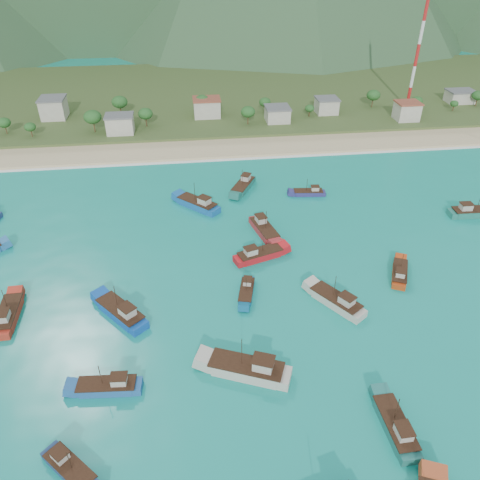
{
  "coord_description": "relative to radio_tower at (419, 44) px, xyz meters",
  "views": [
    {
      "loc": [
        -10.33,
        -69.3,
        61.5
      ],
      "look_at": [
        0.56,
        18.0,
        3.0
      ],
      "focal_mm": 35.0,
      "sensor_mm": 36.0,
      "label": 1
    }
  ],
  "objects": [
    {
      "name": "boat_6",
      "position": [
        -46.75,
        -103.52,
        -25.03
      ],
      "size": [
        6.63,
        9.92,
        5.68
      ],
      "rotation": [
        0.0,
        0.0,
        5.85
      ],
      "color": "#AA3912",
      "rests_on": "ground"
    },
    {
      "name": "radio_tower",
      "position": [
        0.0,
        0.0,
        0.0
      ],
      "size": [
        1.2,
        1.2,
        48.15
      ],
      "color": "red",
      "rests_on": "ground"
    },
    {
      "name": "boat_24",
      "position": [
        -87.76,
        -68.72,
        -24.71
      ],
      "size": [
        11.58,
        11.5,
        7.45
      ],
      "rotation": [
        0.0,
        0.0,
        0.79
      ],
      "color": "#1358A2",
      "rests_on": "ground"
    },
    {
      "name": "boat_22",
      "position": [
        -108.62,
        -139.16,
        -25.06
      ],
      "size": [
        8.65,
        8.59,
        5.56
      ],
      "rotation": [
        0.0,
        0.0,
        3.93
      ],
      "color": "navy",
      "rests_on": "ground"
    },
    {
      "name": "boat_10",
      "position": [
        -56.87,
        -65.29,
        -25.11
      ],
      "size": [
        9.15,
        3.53,
        5.27
      ],
      "rotation": [
        0.0,
        0.0,
        1.47
      ],
      "color": "navy",
      "rests_on": "ground"
    },
    {
      "name": "surf_line",
      "position": [
        -79.76,
        -38.5,
        -25.67
      ],
      "size": [
        400.0,
        2.5,
        0.08
      ],
      "primitive_type": "cube",
      "color": "white",
      "rests_on": "ground"
    },
    {
      "name": "boat_17",
      "position": [
        -104.26,
        -108.92,
        -24.74
      ],
      "size": [
        10.75,
        11.79,
        7.29
      ],
      "rotation": [
        0.0,
        0.0,
        0.7
      ],
      "color": "#0F48A6",
      "rests_on": "ground"
    },
    {
      "name": "boat_26",
      "position": [
        -62.28,
        -138.61,
        -24.9
      ],
      "size": [
        3.49,
        10.94,
        6.42
      ],
      "rotation": [
        0.0,
        0.0,
        0.03
      ],
      "color": "#1E6660",
      "rests_on": "ground"
    },
    {
      "name": "boat_7",
      "position": [
        -82.32,
        -125.58,
        -24.58
      ],
      "size": [
        14.29,
        9.07,
        8.14
      ],
      "rotation": [
        0.0,
        0.0,
        1.17
      ],
      "color": "beige",
      "rests_on": "ground"
    },
    {
      "name": "boat_14",
      "position": [
        -125.41,
        -106.9,
        -24.84
      ],
      "size": [
        3.75,
        11.5,
        6.73
      ],
      "rotation": [
        0.0,
        0.0,
        0.03
      ],
      "color": "#B12C1D",
      "rests_on": "ground"
    },
    {
      "name": "boat_13",
      "position": [
        -75.32,
        -93.36,
        -24.84
      ],
      "size": [
        11.85,
        6.75,
        6.72
      ],
      "rotation": [
        0.0,
        0.0,
        5.03
      ],
      "color": "red",
      "rests_on": "ground"
    },
    {
      "name": "boat_9",
      "position": [
        -62.72,
        -110.77,
        -24.79
      ],
      "size": [
        9.62,
        11.72,
        7.0
      ],
      "rotation": [
        0.0,
        0.0,
        0.61
      ],
      "color": "#BAB6A8",
      "rests_on": "ground"
    },
    {
      "name": "boat_20",
      "position": [
        -79.76,
        -105.2,
        -25.14
      ],
      "size": [
        4.56,
        9.01,
        5.11
      ],
      "rotation": [
        0.0,
        0.0,
        2.9
      ],
      "color": "#0B5583",
      "rests_on": "ground"
    },
    {
      "name": "beach",
      "position": [
        -79.76,
        -29.0,
        -25.67
      ],
      "size": [
        400.0,
        18.0,
        1.2
      ],
      "primitive_type": "cube",
      "color": "beige",
      "rests_on": "ground"
    },
    {
      "name": "ground",
      "position": [
        -79.76,
        -108.0,
        -25.67
      ],
      "size": [
        600.0,
        600.0,
        0.0
      ],
      "primitive_type": "plane",
      "color": "#0C8580",
      "rests_on": "ground"
    },
    {
      "name": "land",
      "position": [
        -79.76,
        32.0,
        -25.67
      ],
      "size": [
        400.0,
        110.0,
        2.4
      ],
      "primitive_type": "cube",
      "color": "#385123",
      "rests_on": "ground"
    },
    {
      "name": "village",
      "position": [
        -86.05,
        -4.91,
        -20.97
      ],
      "size": [
        212.92,
        27.86,
        7.52
      ],
      "color": "beige",
      "rests_on": "ground"
    },
    {
      "name": "boat_25",
      "position": [
        -104.87,
        -126.04,
        -24.95
      ],
      "size": [
        10.59,
        3.83,
        6.14
      ],
      "rotation": [
        0.0,
        0.0,
        1.5
      ],
      "color": "#22589C",
      "rests_on": "ground"
    },
    {
      "name": "boat_8",
      "position": [
        -74.46,
        -59.54,
        -24.82
      ],
      "size": [
        8.49,
        11.87,
        6.87
      ],
      "rotation": [
        0.0,
        0.0,
        2.65
      ],
      "color": "#1C655C",
      "rests_on": "ground"
    },
    {
      "name": "boat_12",
      "position": [
        -17.92,
        -81.6,
        -24.78
      ],
      "size": [
        12.11,
        4.01,
        7.08
      ],
      "rotation": [
        0.0,
        0.0,
        4.67
      ],
      "color": "#1F7062",
      "rests_on": "ground"
    },
    {
      "name": "vegetation",
      "position": [
        -90.9,
        -5.38,
        -20.51
      ],
      "size": [
        278.69,
        26.26,
        8.89
      ],
      "color": "#235623",
      "rests_on": "ground"
    },
    {
      "name": "boat_1",
      "position": [
        -72.44,
        -83.14,
        -24.8
      ],
      "size": [
        6.23,
        12.32,
        6.99
      ],
      "rotation": [
        0.0,
        0.0,
        3.38
      ],
      "color": "#AC2A2E",
      "rests_on": "ground"
    }
  ]
}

